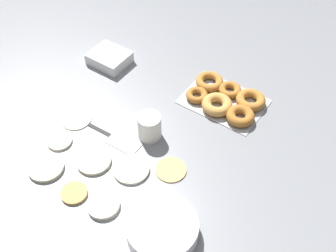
{
  "coord_description": "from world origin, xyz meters",
  "views": [
    {
      "loc": [
        -0.63,
        0.67,
        1.11
      ],
      "look_at": [
        -0.08,
        -0.12,
        0.04
      ],
      "focal_mm": 45.0,
      "sensor_mm": 36.0,
      "label": 1
    }
  ],
  "objects_px": {
    "pancake_6": "(171,170)",
    "batter_bowl": "(162,229)",
    "container_stack": "(109,58)",
    "pancake_0": "(94,161)",
    "pancake_2": "(76,119)",
    "pancake_3": "(103,205)",
    "spatula": "(117,139)",
    "paper_cup": "(150,127)",
    "pancake_5": "(74,193)",
    "pancake_4": "(46,167)",
    "pancake_1": "(131,169)",
    "donut_tray": "(226,99)",
    "pancake_7": "(60,141)"
  },
  "relations": [
    {
      "from": "pancake_6",
      "to": "pancake_7",
      "type": "relative_size",
      "value": 1.19
    },
    {
      "from": "pancake_0",
      "to": "donut_tray",
      "type": "distance_m",
      "value": 0.54
    },
    {
      "from": "pancake_3",
      "to": "container_stack",
      "type": "bearing_deg",
      "value": -51.87
    },
    {
      "from": "pancake_3",
      "to": "pancake_7",
      "type": "height_order",
      "value": "pancake_3"
    },
    {
      "from": "pancake_0",
      "to": "pancake_1",
      "type": "distance_m",
      "value": 0.13
    },
    {
      "from": "pancake_3",
      "to": "container_stack",
      "type": "distance_m",
      "value": 0.68
    },
    {
      "from": "pancake_5",
      "to": "paper_cup",
      "type": "relative_size",
      "value": 0.9
    },
    {
      "from": "paper_cup",
      "to": "spatula",
      "type": "distance_m",
      "value": 0.12
    },
    {
      "from": "spatula",
      "to": "paper_cup",
      "type": "bearing_deg",
      "value": 42.23
    },
    {
      "from": "pancake_4",
      "to": "pancake_3",
      "type": "bearing_deg",
      "value": 179.34
    },
    {
      "from": "pancake_3",
      "to": "pancake_4",
      "type": "relative_size",
      "value": 0.85
    },
    {
      "from": "pancake_5",
      "to": "batter_bowl",
      "type": "xyz_separation_m",
      "value": [
        -0.3,
        -0.05,
        0.02
      ]
    },
    {
      "from": "pancake_3",
      "to": "pancake_5",
      "type": "height_order",
      "value": "pancake_3"
    },
    {
      "from": "pancake_3",
      "to": "pancake_6",
      "type": "bearing_deg",
      "value": -112.23
    },
    {
      "from": "pancake_5",
      "to": "donut_tray",
      "type": "bearing_deg",
      "value": -107.01
    },
    {
      "from": "pancake_0",
      "to": "donut_tray",
      "type": "relative_size",
      "value": 0.39
    },
    {
      "from": "pancake_2",
      "to": "pancake_3",
      "type": "xyz_separation_m",
      "value": [
        -0.32,
        0.22,
        0.0
      ]
    },
    {
      "from": "donut_tray",
      "to": "pancake_5",
      "type": "bearing_deg",
      "value": 72.99
    },
    {
      "from": "pancake_3",
      "to": "pancake_6",
      "type": "xyz_separation_m",
      "value": [
        -0.09,
        -0.23,
        -0.0
      ]
    },
    {
      "from": "container_stack",
      "to": "pancake_0",
      "type": "bearing_deg",
      "value": 123.84
    },
    {
      "from": "pancake_5",
      "to": "pancake_3",
      "type": "bearing_deg",
      "value": -170.25
    },
    {
      "from": "pancake_1",
      "to": "batter_bowl",
      "type": "bearing_deg",
      "value": 149.1
    },
    {
      "from": "pancake_6",
      "to": "pancake_7",
      "type": "height_order",
      "value": "pancake_7"
    },
    {
      "from": "pancake_2",
      "to": "pancake_3",
      "type": "height_order",
      "value": "pancake_3"
    },
    {
      "from": "donut_tray",
      "to": "spatula",
      "type": "distance_m",
      "value": 0.43
    },
    {
      "from": "pancake_3",
      "to": "spatula",
      "type": "distance_m",
      "value": 0.26
    },
    {
      "from": "pancake_0",
      "to": "container_stack",
      "type": "distance_m",
      "value": 0.51
    },
    {
      "from": "pancake_2",
      "to": "pancake_5",
      "type": "distance_m",
      "value": 0.32
    },
    {
      "from": "pancake_2",
      "to": "donut_tray",
      "type": "height_order",
      "value": "donut_tray"
    },
    {
      "from": "pancake_0",
      "to": "pancake_4",
      "type": "xyz_separation_m",
      "value": [
        0.11,
        0.11,
        0.0
      ]
    },
    {
      "from": "pancake_5",
      "to": "spatula",
      "type": "distance_m",
      "value": 0.25
    },
    {
      "from": "pancake_6",
      "to": "container_stack",
      "type": "height_order",
      "value": "container_stack"
    },
    {
      "from": "batter_bowl",
      "to": "donut_tray",
      "type": "bearing_deg",
      "value": -78.86
    },
    {
      "from": "pancake_0",
      "to": "pancake_2",
      "type": "bearing_deg",
      "value": -31.16
    },
    {
      "from": "pancake_2",
      "to": "pancake_3",
      "type": "relative_size",
      "value": 1.1
    },
    {
      "from": "pancake_4",
      "to": "batter_bowl",
      "type": "bearing_deg",
      "value": -176.79
    },
    {
      "from": "pancake_6",
      "to": "batter_bowl",
      "type": "relative_size",
      "value": 0.49
    },
    {
      "from": "batter_bowl",
      "to": "paper_cup",
      "type": "relative_size",
      "value": 2.24
    },
    {
      "from": "batter_bowl",
      "to": "paper_cup",
      "type": "xyz_separation_m",
      "value": [
        0.25,
        -0.28,
        0.02
      ]
    },
    {
      "from": "pancake_2",
      "to": "donut_tray",
      "type": "relative_size",
      "value": 0.37
    },
    {
      "from": "pancake_1",
      "to": "pancake_3",
      "type": "height_order",
      "value": "pancake_3"
    },
    {
      "from": "pancake_5",
      "to": "batter_bowl",
      "type": "bearing_deg",
      "value": -171.42
    },
    {
      "from": "pancake_2",
      "to": "container_stack",
      "type": "distance_m",
      "value": 0.33
    },
    {
      "from": "pancake_3",
      "to": "donut_tray",
      "type": "distance_m",
      "value": 0.6
    },
    {
      "from": "pancake_1",
      "to": "pancake_6",
      "type": "height_order",
      "value": "pancake_1"
    },
    {
      "from": "pancake_1",
      "to": "spatula",
      "type": "distance_m",
      "value": 0.14
    },
    {
      "from": "pancake_3",
      "to": "paper_cup",
      "type": "xyz_separation_m",
      "value": [
        0.05,
        -0.31,
        0.04
      ]
    },
    {
      "from": "pancake_0",
      "to": "pancake_6",
      "type": "distance_m",
      "value": 0.26
    },
    {
      "from": "pancake_1",
      "to": "container_stack",
      "type": "height_order",
      "value": "container_stack"
    },
    {
      "from": "pancake_0",
      "to": "batter_bowl",
      "type": "xyz_separation_m",
      "value": [
        -0.33,
        0.08,
        0.02
      ]
    }
  ]
}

